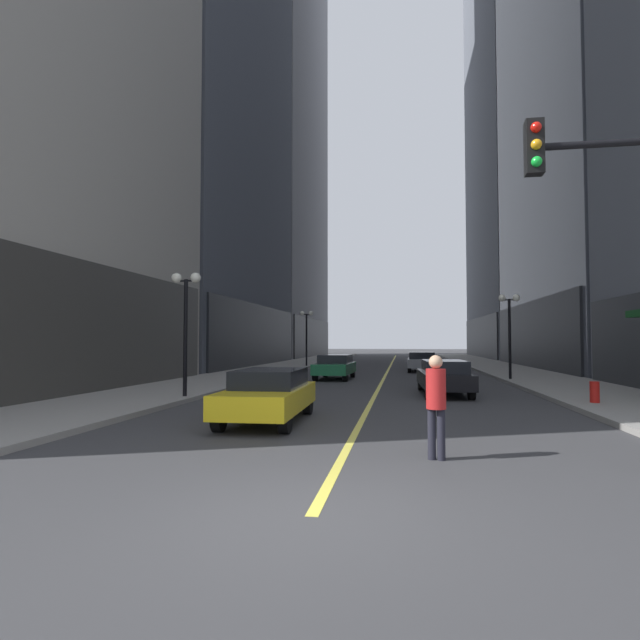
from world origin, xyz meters
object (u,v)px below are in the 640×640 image
car_green (335,366)px  car_grey (422,361)px  car_yellow (269,393)px  car_black (444,376)px  street_lamp_left_far (307,326)px  fire_hydrant_right (595,394)px  street_lamp_right_mid (509,317)px  pedestrian_in_red_jacket (436,398)px  street_lamp_left_near (186,306)px

car_green → car_grey: same height
car_yellow → car_grey: (4.62, 22.92, 0.00)m
car_green → car_black: bearing=-55.1°
car_black → street_lamp_left_far: bearing=115.0°
fire_hydrant_right → street_lamp_left_far: bearing=120.7°
street_lamp_right_mid → fire_hydrant_right: (0.50, -10.11, -2.86)m
street_lamp_left_far → car_green: bearing=-72.2°
car_yellow → pedestrian_in_red_jacket: (3.93, -3.59, 0.34)m
street_lamp_right_mid → fire_hydrant_right: bearing=-87.2°
car_yellow → car_green: 14.90m
car_green → fire_hydrant_right: size_ratio=5.38×
fire_hydrant_right → car_black: bearing=144.3°
car_black → pedestrian_in_red_jacket: bearing=-95.1°
street_lamp_left_far → street_lamp_right_mid: same height
street_lamp_right_mid → car_green: bearing=177.3°
street_lamp_left_near → car_grey: bearing=65.1°
pedestrian_in_red_jacket → street_lamp_left_near: (-8.02, 7.72, 2.20)m
pedestrian_in_red_jacket → street_lamp_right_mid: (4.78, 18.06, 2.20)m
street_lamp_left_near → fire_hydrant_right: (13.30, 0.24, -2.86)m
street_lamp_left_near → street_lamp_left_far: bearing=90.0°
pedestrian_in_red_jacket → car_green: bearing=102.8°
car_green → street_lamp_right_mid: size_ratio=0.97×
pedestrian_in_red_jacket → fire_hydrant_right: 9.57m
car_black → fire_hydrant_right: size_ratio=6.07×
car_grey → street_lamp_left_far: (-8.71, 3.85, 2.54)m
car_black → street_lamp_left_far: (-9.00, 19.31, 2.54)m
street_lamp_left_near → street_lamp_right_mid: size_ratio=1.00×
pedestrian_in_red_jacket → fire_hydrant_right: pedestrian_in_red_jacket is taller
street_lamp_left_near → street_lamp_left_far: 22.64m
car_green → pedestrian_in_red_jacket: 18.96m
street_lamp_right_mid → fire_hydrant_right: size_ratio=5.54×
car_yellow → pedestrian_in_red_jacket: bearing=-42.4°
car_grey → street_lamp_left_far: 9.85m
car_black → street_lamp_left_far: street_lamp_left_far is taller
car_green → street_lamp_left_near: (-3.82, -10.77, 2.54)m
car_grey → pedestrian_in_red_jacket: (-0.69, -26.50, 0.34)m
car_grey → street_lamp_right_mid: (4.09, -8.44, 2.54)m
car_green → car_grey: size_ratio=0.95×
car_black → car_green: bearing=124.9°
car_grey → fire_hydrant_right: car_grey is taller
car_green → street_lamp_left_near: 11.70m
car_black → fire_hydrant_right: bearing=-35.7°
car_grey → street_lamp_left_near: (-8.71, -18.79, 2.54)m
street_lamp_left_far → car_yellow: bearing=-81.3°
street_lamp_left_near → street_lamp_right_mid: bearing=39.0°
car_grey → fire_hydrant_right: size_ratio=5.69×
car_black → street_lamp_left_near: street_lamp_left_near is taller
car_black → street_lamp_left_far: 21.46m
car_black → street_lamp_left_near: bearing=-159.7°
fire_hydrant_right → car_green: bearing=132.0°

